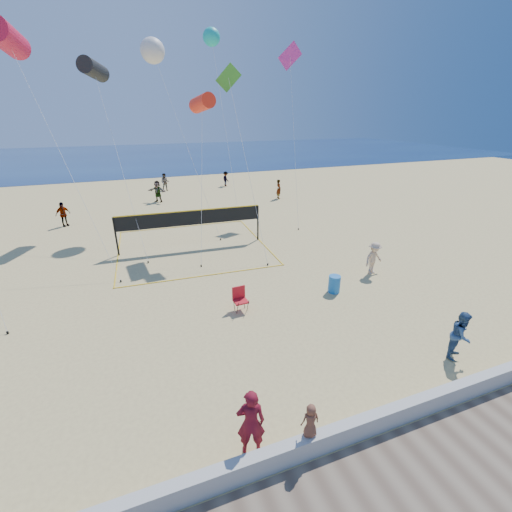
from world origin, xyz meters
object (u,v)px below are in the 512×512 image
object	(u,v)px
camp_chair	(240,297)
trash_barrel	(334,284)
volleyball_net	(191,222)
woman	(251,422)

from	to	relation	value
camp_chair	trash_barrel	size ratio (longest dim) A/B	1.42
trash_barrel	volleyball_net	world-z (taller)	volleyball_net
woman	volleyball_net	xyz separation A→B (m)	(1.33, 14.10, 0.64)
woman	volleyball_net	distance (m)	14.17
trash_barrel	woman	bearing A→B (deg)	-135.67
woman	trash_barrel	size ratio (longest dim) A/B	2.31
camp_chair	trash_barrel	bearing A→B (deg)	-3.70
woman	trash_barrel	distance (m)	8.81
woman	camp_chair	size ratio (longest dim) A/B	1.63
woman	camp_chair	bearing A→B (deg)	-89.54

